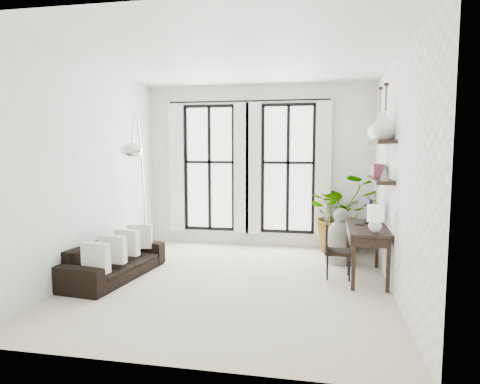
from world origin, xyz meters
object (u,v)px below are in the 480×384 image
(desk_chair, at_px, (333,246))
(plant, at_px, (342,213))
(sofa, at_px, (114,260))
(desk, at_px, (367,231))
(arc_lamp, at_px, (138,150))
(buddha, at_px, (341,240))

(desk_chair, bearing_deg, plant, 83.37)
(sofa, distance_m, desk, 3.83)
(plant, xyz_separation_m, desk, (0.30, -1.63, -0.01))
(desk_chair, bearing_deg, arc_lamp, 179.00)
(plant, relative_size, buddha, 1.58)
(sofa, xyz_separation_m, plant, (3.45, 2.28, 0.47))
(plant, relative_size, arc_lamp, 0.59)
(desk, bearing_deg, desk_chair, -179.46)
(desk_chair, bearing_deg, buddha, 80.99)
(desk, distance_m, buddha, 1.02)
(plant, bearing_deg, sofa, -146.49)
(sofa, xyz_separation_m, desk_chair, (3.26, 0.65, 0.21))
(plant, height_order, desk, plant)
(sofa, height_order, desk_chair, desk_chair)
(arc_lamp, bearing_deg, buddha, 14.38)
(plant, relative_size, desk_chair, 1.76)
(desk_chair, height_order, buddha, buddha)
(desk, bearing_deg, plant, 100.31)
(sofa, xyz_separation_m, buddha, (3.40, 1.55, 0.12))
(arc_lamp, bearing_deg, sofa, -98.29)
(sofa, bearing_deg, buddha, -59.03)
(desk_chair, relative_size, arc_lamp, 0.34)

